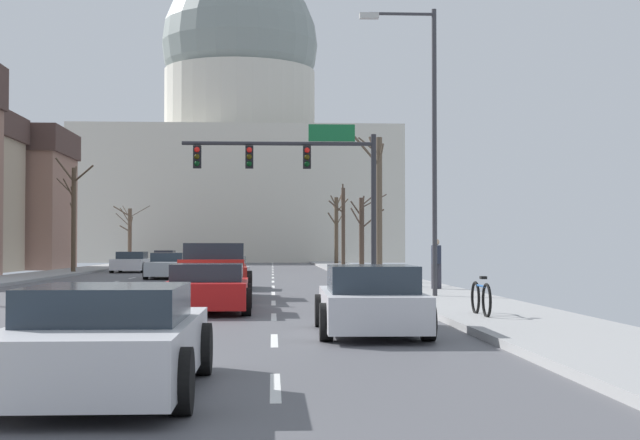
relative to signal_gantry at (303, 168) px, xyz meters
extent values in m
cube|color=#505055|center=(-4.72, -13.68, -4.79)|extent=(14.00, 180.00, 0.06)
cube|color=yellow|center=(-4.84, -13.68, -4.75)|extent=(0.10, 176.40, 0.00)
cube|color=yellow|center=(-4.60, -13.68, -4.75)|extent=(0.10, 176.40, 0.00)
cube|color=silver|center=(-1.22, -27.38, -4.75)|extent=(0.12, 2.20, 0.00)
cube|color=silver|center=(-1.22, -22.18, -4.75)|extent=(0.12, 2.20, 0.00)
cube|color=silver|center=(-1.22, -16.98, -4.75)|extent=(0.12, 2.20, 0.00)
cube|color=silver|center=(-1.22, -11.78, -4.75)|extent=(0.12, 2.20, 0.00)
cube|color=silver|center=(-1.22, -6.58, -4.75)|extent=(0.12, 2.20, 0.00)
cube|color=silver|center=(-1.22, -1.38, -4.75)|extent=(0.12, 2.20, 0.00)
cube|color=silver|center=(-1.22, 3.82, -4.75)|extent=(0.12, 2.20, 0.00)
cube|color=silver|center=(-1.22, 9.02, -4.75)|extent=(0.12, 2.20, 0.00)
cube|color=silver|center=(-1.22, 14.22, -4.75)|extent=(0.12, 2.20, 0.00)
cube|color=silver|center=(-1.22, 19.42, -4.75)|extent=(0.12, 2.20, 0.00)
cube|color=silver|center=(-1.22, 24.62, -4.75)|extent=(0.12, 2.20, 0.00)
cube|color=silver|center=(-1.22, 29.82, -4.75)|extent=(0.12, 2.20, 0.00)
cube|color=silver|center=(-1.22, 35.02, -4.75)|extent=(0.12, 2.20, 0.00)
cube|color=silver|center=(-1.22, 40.22, -4.75)|extent=(0.12, 2.20, 0.00)
cube|color=silver|center=(-1.22, 45.42, -4.75)|extent=(0.12, 2.20, 0.00)
cube|color=silver|center=(-1.22, 50.62, -4.75)|extent=(0.12, 2.20, 0.00)
cube|color=silver|center=(-8.22, -11.78, -4.75)|extent=(0.12, 2.20, 0.00)
cube|color=silver|center=(-8.22, -6.58, -4.75)|extent=(0.12, 2.20, 0.00)
cube|color=silver|center=(-8.22, -1.38, -4.75)|extent=(0.12, 2.20, 0.00)
cube|color=silver|center=(-8.22, 3.82, -4.75)|extent=(0.12, 2.20, 0.00)
cube|color=silver|center=(-8.22, 9.02, -4.75)|extent=(0.12, 2.20, 0.00)
cube|color=silver|center=(-8.22, 14.22, -4.75)|extent=(0.12, 2.20, 0.00)
cube|color=silver|center=(-8.22, 19.42, -4.75)|extent=(0.12, 2.20, 0.00)
cube|color=silver|center=(-8.22, 24.62, -4.75)|extent=(0.12, 2.20, 0.00)
cube|color=silver|center=(-8.22, 29.82, -4.75)|extent=(0.12, 2.20, 0.00)
cube|color=silver|center=(-8.22, 35.02, -4.75)|extent=(0.12, 2.20, 0.00)
cube|color=silver|center=(-8.22, 40.22, -4.75)|extent=(0.12, 2.20, 0.00)
cube|color=silver|center=(-8.22, 45.42, -4.75)|extent=(0.12, 2.20, 0.00)
cube|color=silver|center=(-8.22, 50.62, -4.75)|extent=(0.12, 2.20, 0.00)
cube|color=#959595|center=(3.78, -13.68, -4.69)|extent=(3.00, 180.00, 0.14)
cylinder|color=#28282D|center=(2.88, 0.02, -1.61)|extent=(0.22, 0.22, 6.02)
cylinder|color=#28282D|center=(-1.02, 0.02, 1.00)|extent=(7.80, 0.16, 0.16)
cube|color=black|center=(0.15, 0.02, 0.44)|extent=(0.32, 0.28, 0.92)
sphere|color=red|center=(0.15, -0.14, 0.72)|extent=(0.22, 0.22, 0.22)
sphere|color=#332B05|center=(0.15, -0.14, 0.44)|extent=(0.22, 0.22, 0.22)
sphere|color=black|center=(0.15, -0.14, 0.16)|extent=(0.22, 0.22, 0.22)
cube|color=black|center=(-2.19, 0.02, 0.44)|extent=(0.32, 0.28, 0.92)
sphere|color=red|center=(-2.19, -0.14, 0.72)|extent=(0.22, 0.22, 0.22)
sphere|color=#332B05|center=(-2.19, -0.14, 0.44)|extent=(0.22, 0.22, 0.22)
sphere|color=black|center=(-2.19, -0.14, 0.16)|extent=(0.22, 0.22, 0.22)
cube|color=black|center=(-4.30, 0.02, 0.44)|extent=(0.32, 0.28, 0.92)
sphere|color=red|center=(-4.30, -0.14, 0.72)|extent=(0.22, 0.22, 0.22)
sphere|color=#332B05|center=(-4.30, -0.14, 0.44)|extent=(0.22, 0.22, 0.22)
sphere|color=black|center=(-4.30, -0.14, 0.16)|extent=(0.22, 0.22, 0.22)
cube|color=#146033|center=(1.16, 0.04, 1.45)|extent=(1.90, 0.06, 0.70)
cylinder|color=#333338|center=(3.48, -10.89, -0.41)|extent=(0.14, 0.14, 8.40)
cylinder|color=#333338|center=(2.52, -10.89, 3.64)|extent=(1.92, 0.09, 0.09)
cube|color=#B2B2AD|center=(1.56, -10.89, 3.57)|extent=(0.56, 0.24, 0.16)
cube|color=beige|center=(-4.72, 61.36, 1.93)|extent=(32.41, 20.42, 13.38)
cylinder|color=beige|center=(-4.72, 61.36, 12.02)|extent=(15.92, 15.92, 6.79)
sphere|color=gray|center=(-4.72, 61.36, 18.30)|extent=(16.51, 16.51, 16.51)
cube|color=#9EA3A8|center=(-3.04, -3.07, -4.28)|extent=(1.82, 4.26, 0.64)
cube|color=#232D38|center=(-3.04, -3.21, -3.75)|extent=(1.57, 2.01, 0.42)
cylinder|color=black|center=(-3.88, -1.74, -4.44)|extent=(0.23, 0.64, 0.64)
cylinder|color=black|center=(-2.15, -1.78, -4.44)|extent=(0.23, 0.64, 0.64)
cylinder|color=black|center=(-3.93, -4.36, -4.44)|extent=(0.23, 0.64, 0.64)
cylinder|color=black|center=(-2.20, -4.40, -4.44)|extent=(0.23, 0.64, 0.64)
cube|color=maroon|center=(-3.02, -9.75, -4.15)|extent=(2.17, 5.78, 0.78)
cube|color=#1E2833|center=(-3.05, -8.95, -3.42)|extent=(1.87, 2.01, 0.67)
cube|color=maroon|center=(-2.92, -12.55, -3.64)|extent=(1.80, 0.17, 0.22)
cylinder|color=black|center=(-4.07, -8.08, -4.36)|extent=(0.31, 0.81, 0.80)
cylinder|color=black|center=(-2.11, -8.00, -4.36)|extent=(0.31, 0.81, 0.80)
cylinder|color=black|center=(-3.94, -11.50, -4.36)|extent=(0.31, 0.81, 0.80)
cylinder|color=black|center=(-1.98, -11.43, -4.36)|extent=(0.31, 0.81, 0.80)
cube|color=#B71414|center=(-2.81, -15.32, -4.30)|extent=(1.95, 4.23, 0.60)
cube|color=#232D38|center=(-2.80, -15.52, -3.80)|extent=(1.69, 1.87, 0.41)
cylinder|color=black|center=(-3.77, -14.03, -4.44)|extent=(0.23, 0.64, 0.64)
cylinder|color=black|center=(-1.88, -14.00, -4.44)|extent=(0.23, 0.64, 0.64)
cylinder|color=black|center=(-3.73, -16.63, -4.44)|extent=(0.23, 0.64, 0.64)
cylinder|color=black|center=(-1.84, -16.60, -4.44)|extent=(0.23, 0.64, 0.64)
cube|color=silver|center=(0.52, -20.97, -4.29)|extent=(1.79, 4.57, 0.61)
cube|color=#232D38|center=(0.51, -21.34, -3.75)|extent=(1.54, 2.20, 0.47)
cylinder|color=black|center=(-0.31, -19.55, -4.44)|extent=(0.23, 0.64, 0.64)
cylinder|color=black|center=(1.40, -19.58, -4.44)|extent=(0.23, 0.64, 0.64)
cylinder|color=black|center=(-0.36, -22.36, -4.44)|extent=(0.23, 0.64, 0.64)
cylinder|color=black|center=(1.34, -22.39, -4.44)|extent=(0.23, 0.64, 0.64)
cube|color=silver|center=(-3.02, -27.71, -4.29)|extent=(1.81, 4.43, 0.62)
cube|color=#232D38|center=(-3.02, -27.81, -3.79)|extent=(1.59, 2.04, 0.38)
cylinder|color=black|center=(-3.92, -26.34, -4.44)|extent=(0.22, 0.64, 0.64)
cylinder|color=black|center=(-2.12, -26.34, -4.44)|extent=(0.22, 0.64, 0.64)
cylinder|color=black|center=(-2.12, -29.08, -4.44)|extent=(0.22, 0.64, 0.64)
cube|color=#9EA3A8|center=(-6.40, 8.20, -4.26)|extent=(1.80, 4.71, 0.67)
cube|color=#232D38|center=(-6.40, 8.64, -3.71)|extent=(1.56, 2.03, 0.43)
cylinder|color=black|center=(-5.51, 6.76, -4.44)|extent=(0.23, 0.64, 0.64)
cylinder|color=black|center=(-7.25, 6.74, -4.44)|extent=(0.23, 0.64, 0.64)
cylinder|color=black|center=(-5.54, 9.67, -4.44)|extent=(0.23, 0.64, 0.64)
cylinder|color=black|center=(-7.29, 9.64, -4.44)|extent=(0.23, 0.64, 0.64)
cube|color=silver|center=(-9.80, 19.37, -4.27)|extent=(1.91, 4.65, 0.65)
cube|color=#232D38|center=(-9.80, 19.63, -3.73)|extent=(1.65, 2.17, 0.44)
cylinder|color=black|center=(-8.90, 17.93, -4.44)|extent=(0.23, 0.64, 0.64)
cylinder|color=black|center=(-10.75, 17.95, -4.44)|extent=(0.23, 0.64, 0.64)
cylinder|color=black|center=(-8.86, 20.80, -4.44)|extent=(0.23, 0.64, 0.64)
cylinder|color=black|center=(-10.71, 20.82, -4.44)|extent=(0.23, 0.64, 0.64)
cube|color=#9EA3A8|center=(-6.46, 28.90, -4.31)|extent=(1.90, 4.57, 0.58)
cube|color=#232D38|center=(-6.46, 29.18, -3.81)|extent=(1.66, 2.11, 0.42)
cylinder|color=black|center=(-5.52, 27.50, -4.44)|extent=(0.22, 0.64, 0.64)
cylinder|color=black|center=(-7.39, 27.49, -4.44)|extent=(0.22, 0.64, 0.64)
cylinder|color=black|center=(-5.53, 30.32, -4.44)|extent=(0.22, 0.64, 0.64)
cylinder|color=black|center=(-7.41, 30.31, -4.44)|extent=(0.22, 0.64, 0.64)
cube|color=#B71414|center=(-10.06, 39.21, -4.27)|extent=(1.79, 4.47, 0.66)
cube|color=#232D38|center=(-10.06, 39.38, -3.73)|extent=(1.54, 2.06, 0.42)
cylinder|color=black|center=(-9.24, 37.81, -4.44)|extent=(0.23, 0.64, 0.64)
cylinder|color=black|center=(-10.94, 37.85, -4.44)|extent=(0.23, 0.64, 0.64)
cylinder|color=black|center=(-9.18, 40.57, -4.44)|extent=(0.23, 0.64, 0.64)
cylinder|color=black|center=(-10.89, 40.60, -4.44)|extent=(0.23, 0.64, 0.64)
cylinder|color=brown|center=(3.64, 4.69, -1.39)|extent=(0.28, 0.28, 6.45)
cylinder|color=brown|center=(3.07, 4.63, 1.18)|extent=(1.25, 0.23, 1.40)
cylinder|color=brown|center=(3.70, 4.41, 1.02)|extent=(0.22, 0.67, 0.95)
cylinder|color=brown|center=(3.46, 5.01, 1.28)|extent=(0.52, 0.79, 1.30)
cylinder|color=brown|center=(3.71, 5.33, 0.61)|extent=(0.22, 1.34, 1.28)
cylinder|color=brown|center=(3.18, 4.86, 1.44)|extent=(0.99, 0.44, 0.87)
cylinder|color=#4C3D2D|center=(-12.55, 15.81, -1.66)|extent=(0.25, 0.25, 5.91)
cylinder|color=#4C3D2D|center=(-12.91, 16.09, 0.11)|extent=(0.81, 0.67, 1.22)
cylinder|color=#4C3D2D|center=(-11.93, 15.37, 0.91)|extent=(1.35, 1.00, 0.96)
cylinder|color=#4C3D2D|center=(-12.56, 16.16, 0.93)|extent=(0.14, 0.79, 1.00)
cylinder|color=#4C3D2D|center=(-12.74, 16.27, -0.99)|extent=(0.46, 0.98, 0.69)
cylinder|color=#4C3D2D|center=(-12.97, 15.39, 1.13)|extent=(0.95, 0.96, 1.34)
cylinder|color=#4C3D2D|center=(-12.72, 16.29, -0.05)|extent=(0.47, 1.06, 0.69)
cylinder|color=#4C3D2D|center=(-13.04, 15.85, 0.19)|extent=(1.03, 0.15, 1.03)
cylinder|color=#423328|center=(3.88, 15.65, -2.50)|extent=(0.29, 0.29, 4.24)
cylinder|color=#423328|center=(4.61, 15.72, -0.57)|extent=(1.49, 0.20, 0.83)
cylinder|color=#423328|center=(3.59, 15.84, -1.03)|extent=(0.69, 0.48, 0.96)
cylinder|color=#423328|center=(4.48, 15.28, -1.61)|extent=(1.28, 0.83, 1.14)
cylinder|color=#423328|center=(4.30, 15.80, -0.50)|extent=(0.89, 0.39, 0.73)
cylinder|color=#423328|center=(3.88, 14.93, -0.79)|extent=(0.10, 1.48, 0.89)
cylinder|color=#423328|center=(3.53, 15.15, -1.54)|extent=(0.79, 1.10, 1.09)
cylinder|color=brown|center=(-13.06, 40.23, -2.33)|extent=(0.32, 0.32, 4.57)
cylinder|color=brown|center=(-13.44, 39.96, -1.71)|extent=(0.85, 0.66, 0.55)
cylinder|color=brown|center=(-13.46, 40.86, -0.33)|extent=(0.86, 1.31, 1.15)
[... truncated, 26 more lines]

